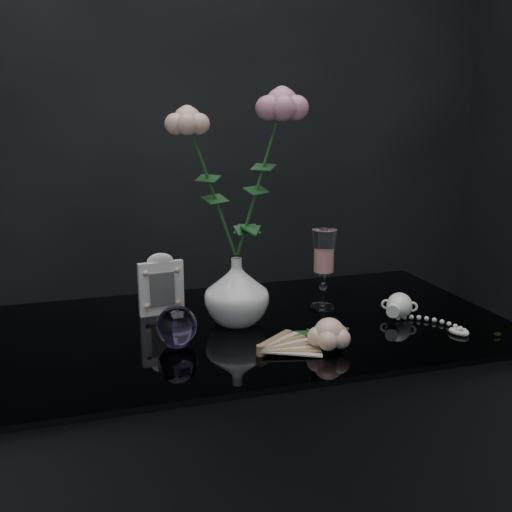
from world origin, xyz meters
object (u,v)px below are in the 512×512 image
object	(u,v)px
loose_rose	(329,334)
pearl_jar	(399,304)
wine_glass	(324,269)
vase	(237,291)
paperweight	(177,326)
picture_frame	(161,284)

from	to	relation	value
loose_rose	pearl_jar	bearing A→B (deg)	4.42
wine_glass	pearl_jar	bearing A→B (deg)	-38.42
vase	paperweight	distance (m)	0.17
loose_rose	pearl_jar	distance (m)	0.25
paperweight	wine_glass	bearing A→B (deg)	18.80
picture_frame	vase	bearing A→B (deg)	-42.51
vase	wine_glass	world-z (taller)	wine_glass
picture_frame	paperweight	bearing A→B (deg)	-95.59
pearl_jar	loose_rose	bearing A→B (deg)	-117.44
wine_glass	paperweight	distance (m)	0.38
wine_glass	loose_rose	xyz separation A→B (m)	(-0.08, -0.22, -0.06)
wine_glass	pearl_jar	size ratio (longest dim) A/B	0.91
picture_frame	paperweight	size ratio (longest dim) A/B	1.77
wine_glass	paperweight	xyz separation A→B (m)	(-0.35, -0.12, -0.05)
paperweight	loose_rose	bearing A→B (deg)	-21.17
paperweight	picture_frame	bearing A→B (deg)	90.07
vase	pearl_jar	size ratio (longest dim) A/B	0.70
vase	loose_rose	world-z (taller)	vase
vase	picture_frame	size ratio (longest dim) A/B	1.02
paperweight	loose_rose	distance (m)	0.29
vase	paperweight	size ratio (longest dim) A/B	1.81
wine_glass	paperweight	bearing A→B (deg)	-161.20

